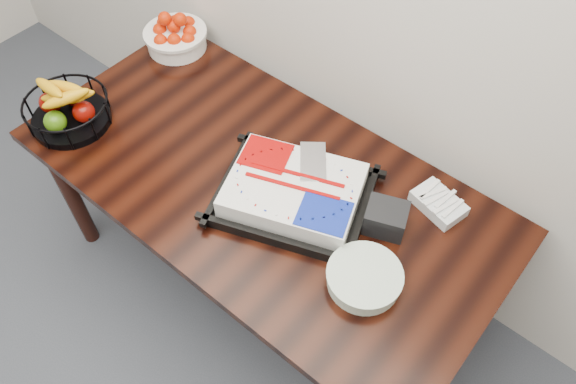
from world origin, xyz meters
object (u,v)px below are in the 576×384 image
Objects in this scene: cake_tray at (294,192)px; fruit_basket at (67,109)px; napkin_box at (386,218)px; table at (262,193)px; tangerine_bowl at (175,33)px; plate_stack at (364,278)px.

cake_tray is 0.95m from fruit_basket.
fruit_basket is at bearing -163.17° from napkin_box.
cake_tray reaches higher than table.
plate_stack is at bearing -18.54° from tangerine_bowl.
tangerine_bowl is at bearing 160.61° from cake_tray.
cake_tray is at bearing 15.69° from fruit_basket.
plate_stack is (0.37, -0.11, -0.02)m from cake_tray.
tangerine_bowl is at bearing 92.10° from fruit_basket.
tangerine_bowl reaches higher than table.
napkin_box reaches higher than plate_stack.
napkin_box is at bearing 13.50° from table.
cake_tray is at bearing 163.62° from plate_stack.
table is 6.56× the size of tangerine_bowl.
table is 0.81m from fruit_basket.
plate_stack is at bearing -16.38° from cake_tray.
table is at bearing 18.80° from fruit_basket.
table is 13.35× the size of napkin_box.
fruit_basket is 1.29m from plate_stack.
plate_stack is at bearing -11.87° from table.
table is at bearing -166.50° from napkin_box.
table is 7.48× the size of plate_stack.
napkin_box is (-0.07, 0.22, 0.02)m from plate_stack.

